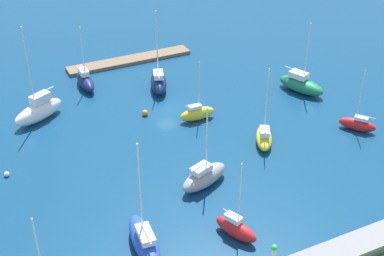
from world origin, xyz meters
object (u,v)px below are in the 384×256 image
(sailboat_blue_east_end, at_px, (144,241))
(mooring_buoy_orange, at_px, (145,113))
(pier_dock, at_px, (130,60))
(sailboat_yellow_off_beacon, at_px, (264,137))
(sailboat_gray_far_north, at_px, (204,177))
(sailboat_white_along_channel, at_px, (39,110))
(sailboat_yellow_outer_mooring, at_px, (197,113))
(sailboat_navy_near_pier, at_px, (158,82))
(mooring_buoy_white, at_px, (7,174))
(sailboat_red_far_south, at_px, (236,228))
(sailboat_red_mid_basin, at_px, (357,124))
(sailboat_navy_by_breakwater, at_px, (85,81))

(sailboat_blue_east_end, xyz_separation_m, mooring_buoy_orange, (-9.76, -24.45, -0.84))
(pier_dock, bearing_deg, sailboat_yellow_off_beacon, 102.00)
(sailboat_gray_far_north, bearing_deg, sailboat_white_along_channel, 100.77)
(pier_dock, relative_size, sailboat_yellow_outer_mooring, 2.44)
(sailboat_navy_near_pier, distance_m, mooring_buoy_white, 27.45)
(sailboat_yellow_off_beacon, bearing_deg, sailboat_navy_near_pier, 47.39)
(pier_dock, height_order, sailboat_white_along_channel, sailboat_white_along_channel)
(sailboat_yellow_off_beacon, relative_size, mooring_buoy_white, 16.71)
(pier_dock, bearing_deg, sailboat_white_along_channel, 35.35)
(sailboat_yellow_outer_mooring, relative_size, sailboat_yellow_off_beacon, 0.83)
(sailboat_yellow_outer_mooring, height_order, sailboat_navy_near_pier, sailboat_navy_near_pier)
(sailboat_yellow_outer_mooring, distance_m, sailboat_white_along_channel, 21.53)
(sailboat_yellow_outer_mooring, distance_m, sailboat_blue_east_end, 25.61)
(pier_dock, height_order, sailboat_yellow_outer_mooring, sailboat_yellow_outer_mooring)
(sailboat_blue_east_end, height_order, sailboat_navy_near_pier, sailboat_navy_near_pier)
(sailboat_yellow_off_beacon, height_order, mooring_buoy_orange, sailboat_yellow_off_beacon)
(sailboat_red_far_south, bearing_deg, pier_dock, 150.01)
(mooring_buoy_white, bearing_deg, sailboat_gray_far_north, 149.83)
(sailboat_red_far_south, bearing_deg, sailboat_gray_far_north, 150.33)
(sailboat_red_mid_basin, bearing_deg, sailboat_yellow_outer_mooring, 18.31)
(pier_dock, relative_size, sailboat_blue_east_end, 1.72)
(mooring_buoy_white, bearing_deg, sailboat_white_along_channel, -119.32)
(sailboat_white_along_channel, xyz_separation_m, sailboat_navy_near_pier, (-18.11, -1.13, -0.17))
(sailboat_red_far_south, bearing_deg, sailboat_red_mid_basin, 90.03)
(sailboat_yellow_off_beacon, xyz_separation_m, sailboat_navy_near_pier, (6.19, -19.61, 0.34))
(sailboat_gray_far_north, bearing_deg, sailboat_red_far_south, -116.18)
(sailboat_red_far_south, distance_m, mooring_buoy_orange, 26.58)
(sailboat_gray_far_north, bearing_deg, sailboat_yellow_outer_mooring, 46.71)
(sailboat_white_along_channel, relative_size, sailboat_gray_far_north, 1.37)
(sailboat_white_along_channel, distance_m, sailboat_blue_east_end, 29.85)
(sailboat_yellow_outer_mooring, xyz_separation_m, sailboat_white_along_channel, (19.36, -9.42, 0.48))
(sailboat_navy_by_breakwater, xyz_separation_m, sailboat_red_mid_basin, (-28.75, 27.83, -0.22))
(sailboat_navy_near_pier, bearing_deg, sailboat_white_along_channel, 113.31)
(sailboat_yellow_outer_mooring, bearing_deg, sailboat_red_mid_basin, -31.07)
(sailboat_navy_by_breakwater, distance_m, sailboat_red_mid_basin, 40.01)
(sailboat_white_along_channel, bearing_deg, mooring_buoy_white, 33.50)
(sailboat_white_along_channel, xyz_separation_m, sailboat_gray_far_north, (-13.54, 22.85, -0.30))
(sailboat_red_mid_basin, bearing_deg, sailboat_white_along_channel, 21.94)
(sailboat_yellow_off_beacon, bearing_deg, mooring_buoy_white, 106.67)
(sailboat_navy_near_pier, xyz_separation_m, mooring_buoy_orange, (4.74, 6.31, -0.91))
(sailboat_blue_east_end, bearing_deg, mooring_buoy_white, 33.81)
(sailboat_navy_near_pier, bearing_deg, sailboat_gray_far_north, -171.06)
(sailboat_white_along_channel, relative_size, mooring_buoy_orange, 16.25)
(sailboat_gray_far_north, xyz_separation_m, mooring_buoy_orange, (0.16, -17.67, -0.79))
(sailboat_gray_far_north, height_order, sailboat_yellow_off_beacon, sailboat_yellow_off_beacon)
(sailboat_white_along_channel, bearing_deg, pier_dock, -171.84)
(sailboat_yellow_off_beacon, bearing_deg, sailboat_red_mid_basin, -71.55)
(sailboat_yellow_outer_mooring, xyz_separation_m, sailboat_navy_near_pier, (1.24, -10.55, 0.31))
(sailboat_red_far_south, distance_m, sailboat_navy_by_breakwater, 38.70)
(sailboat_white_along_channel, height_order, sailboat_navy_by_breakwater, sailboat_white_along_channel)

